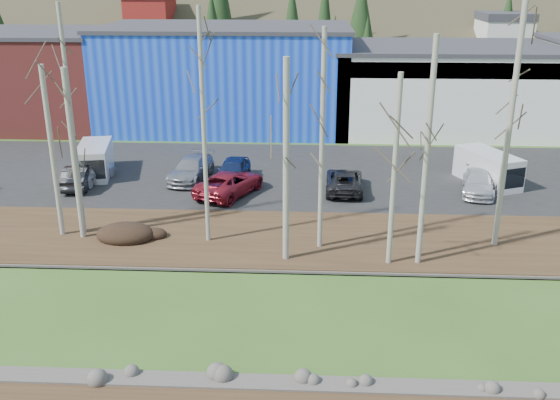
# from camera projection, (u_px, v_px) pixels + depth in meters

# --- Properties ---
(near_bank_rocks) EXTENTS (80.00, 0.80, 0.50)m
(near_bank_rocks) POSITION_uv_depth(u_px,v_px,m) (272.00, 384.00, 19.92)
(near_bank_rocks) COLOR #47423D
(near_bank_rocks) RESTS_ON ground
(river) EXTENTS (80.00, 8.00, 0.90)m
(river) POSITION_uv_depth(u_px,v_px,m) (279.00, 317.00, 23.77)
(river) COLOR #142031
(river) RESTS_ON ground
(far_bank_rocks) EXTENTS (80.00, 0.80, 0.46)m
(far_bank_rocks) POSITION_uv_depth(u_px,v_px,m) (284.00, 269.00, 27.61)
(far_bank_rocks) COLOR #47423D
(far_bank_rocks) RESTS_ON ground
(far_bank) EXTENTS (80.00, 7.00, 0.15)m
(far_bank) POSITION_uv_depth(u_px,v_px,m) (287.00, 239.00, 30.59)
(far_bank) COLOR #382616
(far_bank) RESTS_ON ground
(parking_lot) EXTENTS (80.00, 14.00, 0.14)m
(parking_lot) POSITION_uv_depth(u_px,v_px,m) (293.00, 174.00, 40.43)
(parking_lot) COLOR black
(parking_lot) RESTS_ON ground
(building_brick) EXTENTS (16.32, 12.24, 7.80)m
(building_brick) POSITION_uv_depth(u_px,v_px,m) (19.00, 77.00, 53.37)
(building_brick) COLOR #963733
(building_brick) RESTS_ON ground
(building_blue) EXTENTS (20.40, 12.24, 8.30)m
(building_blue) POSITION_uv_depth(u_px,v_px,m) (227.00, 76.00, 52.44)
(building_blue) COLOR blue
(building_blue) RESTS_ON ground
(building_white) EXTENTS (18.36, 12.24, 6.80)m
(building_white) POSITION_uv_depth(u_px,v_px,m) (443.00, 87.00, 51.83)
(building_white) COLOR white
(building_white) RESTS_ON ground
(dirt_mound) EXTENTS (2.85, 2.01, 0.56)m
(dirt_mound) POSITION_uv_depth(u_px,v_px,m) (125.00, 233.00, 30.35)
(dirt_mound) COLOR black
(dirt_mound) RESTS_ON far_bank
(birch_0) EXTENTS (0.25, 0.25, 8.33)m
(birch_0) POSITION_uv_depth(u_px,v_px,m) (52.00, 153.00, 29.53)
(birch_0) COLOR #ADAA9B
(birch_0) RESTS_ON far_bank
(birch_1) EXTENTS (0.19, 0.19, 11.02)m
(birch_1) POSITION_uv_depth(u_px,v_px,m) (72.00, 124.00, 29.28)
(birch_1) COLOR #ADAA9B
(birch_1) RESTS_ON far_bank
(birch_2) EXTENTS (0.27, 0.27, 8.25)m
(birch_2) POSITION_uv_depth(u_px,v_px,m) (74.00, 156.00, 29.25)
(birch_2) COLOR #ADAA9B
(birch_2) RESTS_ON far_bank
(birch_3) EXTENTS (0.20, 0.20, 10.92)m
(birch_3) POSITION_uv_depth(u_px,v_px,m) (204.00, 130.00, 28.40)
(birch_3) COLOR #ADAA9B
(birch_3) RESTS_ON far_bank
(birch_4) EXTENTS (0.28, 0.28, 9.02)m
(birch_4) POSITION_uv_depth(u_px,v_px,m) (286.00, 163.00, 26.81)
(birch_4) COLOR #ADAA9B
(birch_4) RESTS_ON far_bank
(birch_5) EXTENTS (0.22, 0.22, 10.11)m
(birch_5) POSITION_uv_depth(u_px,v_px,m) (322.00, 143.00, 27.88)
(birch_5) COLOR #ADAA9B
(birch_5) RESTS_ON far_bank
(birch_6) EXTENTS (0.23, 0.23, 8.46)m
(birch_6) POSITION_uv_depth(u_px,v_px,m) (394.00, 172.00, 26.49)
(birch_6) COLOR #ADAA9B
(birch_6) RESTS_ON far_bank
(birch_7) EXTENTS (0.24, 0.24, 9.97)m
(birch_7) POSITION_uv_depth(u_px,v_px,m) (427.00, 155.00, 26.25)
(birch_7) COLOR #ADAA9B
(birch_7) RESTS_ON far_bank
(birch_8) EXTENTS (0.26, 0.26, 11.60)m
(birch_8) POSITION_uv_depth(u_px,v_px,m) (510.00, 126.00, 27.79)
(birch_8) COLOR #ADAA9B
(birch_8) RESTS_ON far_bank
(car_0) EXTENTS (2.56, 4.32, 1.38)m
(car_0) POSITION_uv_depth(u_px,v_px,m) (89.00, 171.00, 38.39)
(car_0) COLOR silver
(car_0) RESTS_ON parking_lot
(car_1) EXTENTS (1.95, 4.20, 1.33)m
(car_1) POSITION_uv_depth(u_px,v_px,m) (79.00, 176.00, 37.63)
(car_1) COLOR black
(car_1) RESTS_ON parking_lot
(car_2) EXTENTS (4.22, 5.55, 1.40)m
(car_2) POSITION_uv_depth(u_px,v_px,m) (230.00, 183.00, 36.26)
(car_2) COLOR maroon
(car_2) RESTS_ON parking_lot
(car_3) EXTENTS (2.66, 5.00, 1.38)m
(car_3) POSITION_uv_depth(u_px,v_px,m) (191.00, 169.00, 38.87)
(car_3) COLOR gray
(car_3) RESTS_ON parking_lot
(car_4) EXTENTS (2.03, 4.45, 1.48)m
(car_4) POSITION_uv_depth(u_px,v_px,m) (233.00, 171.00, 38.36)
(car_4) COLOR navy
(car_4) RESTS_ON parking_lot
(car_5) EXTENTS (2.28, 4.66, 1.27)m
(car_5) POSITION_uv_depth(u_px,v_px,m) (344.00, 180.00, 36.90)
(car_5) COLOR #242326
(car_5) RESTS_ON parking_lot
(car_6) EXTENTS (2.71, 4.66, 1.27)m
(car_6) POSITION_uv_depth(u_px,v_px,m) (478.00, 182.00, 36.57)
(car_6) COLOR silver
(car_6) RESTS_ON parking_lot
(van_white) EXTENTS (3.46, 4.86, 1.96)m
(van_white) POSITION_uv_depth(u_px,v_px,m) (490.00, 169.00, 37.92)
(van_white) COLOR white
(van_white) RESTS_ON parking_lot
(van_grey) EXTENTS (2.72, 4.76, 1.96)m
(van_grey) POSITION_uv_depth(u_px,v_px,m) (94.00, 161.00, 39.60)
(van_grey) COLOR silver
(van_grey) RESTS_ON parking_lot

